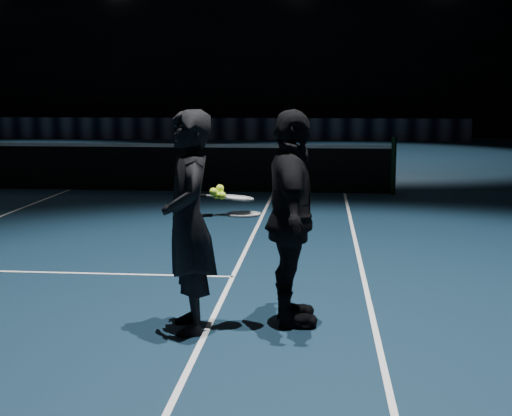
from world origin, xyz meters
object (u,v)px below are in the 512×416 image
(player_a, at_px, (188,222))
(racket_upper, at_px, (237,198))
(racket_lower, at_px, (243,214))
(tennis_balls, at_px, (219,193))
(player_b, at_px, (291,219))

(player_a, distance_m, racket_upper, 0.44)
(racket_lower, height_order, tennis_balls, tennis_balls)
(player_a, xyz_separation_m, racket_lower, (0.43, 0.12, 0.05))
(racket_upper, bearing_deg, tennis_balls, -170.43)
(player_a, relative_size, racket_lower, 2.65)
(player_a, bearing_deg, racket_upper, 92.63)
(player_b, height_order, racket_lower, player_b)
(player_b, bearing_deg, tennis_balls, 98.42)
(player_b, height_order, racket_upper, player_b)
(racket_lower, bearing_deg, player_a, -180.00)
(player_b, xyz_separation_m, tennis_balls, (-0.57, -0.16, 0.23))
(player_a, height_order, racket_upper, player_a)
(player_b, bearing_deg, player_a, 98.90)
(player_b, bearing_deg, racket_lower, 98.90)
(player_a, relative_size, racket_upper, 2.65)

